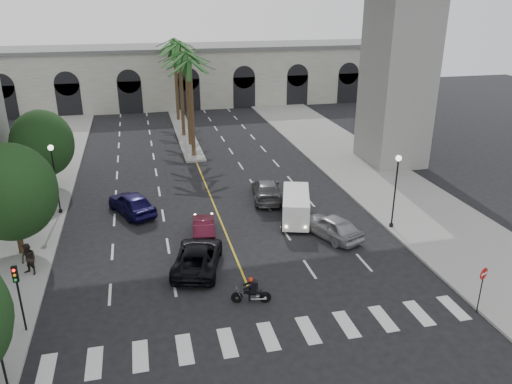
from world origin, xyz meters
The scene contains 25 objects.
ground centered at (0.00, 0.00, 0.00)m, with size 140.00×140.00×0.00m, color black.
sidewalk_left centered at (-15.00, 15.00, 0.07)m, with size 8.00×100.00×0.15m, color gray.
sidewalk_right centered at (15.00, 15.00, 0.07)m, with size 8.00×100.00×0.15m, color gray.
median centered at (0.00, 38.00, 0.10)m, with size 2.00×24.00×0.20m, color gray.
pier_building centered at (0.00, 55.00, 4.27)m, with size 71.00×10.50×8.50m.
palm_a centered at (0.00, 28.00, 9.10)m, with size 3.20×3.20×10.30m.
palm_b centered at (0.10, 32.00, 9.37)m, with size 3.20×3.20×10.60m.
palm_c centered at (-0.20, 36.00, 8.91)m, with size 3.20×3.20×10.10m.
palm_d centered at (0.15, 40.00, 9.65)m, with size 3.20×3.20×10.90m.
palm_e centered at (-0.10, 44.00, 9.19)m, with size 3.20×3.20×10.40m.
palm_f centered at (0.20, 48.00, 9.46)m, with size 3.20×3.20×10.70m.
street_tree_mid centered at (-13.00, 10.00, 4.21)m, with size 5.44×5.44×7.21m.
street_tree_far centered at (-13.00, 22.00, 3.90)m, with size 5.04×5.04×6.68m.
lamp_post_left_far centered at (-11.40, 16.00, 3.22)m, with size 0.40×0.40×5.35m.
lamp_post_right centered at (11.40, 8.00, 3.22)m, with size 0.40×0.40×5.35m.
traffic_signal_far centered at (-11.30, 1.50, 2.51)m, with size 0.25×0.18×3.65m.
motorcycle_rider centered at (-0.11, 1.44, 0.69)m, with size 2.10×0.68×1.53m.
car_a centered at (6.79, 7.72, 0.80)m, with size 1.89×4.69×1.60m, color #9B9A9F.
car_b centered at (-1.50, 9.86, 0.67)m, with size 1.42×4.06×1.34m, color #430D1C.
car_c centered at (-2.45, 5.72, 0.76)m, with size 2.53×5.48×1.52m, color black.
car_d centered at (4.30, 15.36, 0.79)m, with size 2.20×5.42×1.57m, color #58585C.
car_e centered at (-6.19, 14.84, 0.85)m, with size 2.02×5.02×1.71m, color #110D3E.
cargo_van centered at (5.26, 10.75, 1.17)m, with size 3.22×5.25×2.10m.
pedestrian_b centered at (-11.97, 7.01, 1.12)m, with size 0.94×0.73×1.93m, color black.
do_not_enter_sign centered at (10.92, -2.11, 1.89)m, with size 0.60×0.27×2.60m.
Camera 1 is at (-5.17, -20.48, 15.16)m, focal length 35.00 mm.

